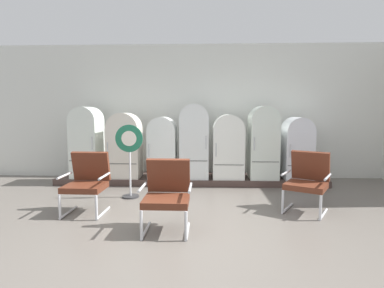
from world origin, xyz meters
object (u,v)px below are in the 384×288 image
at_px(refrigerator_0, 87,140).
at_px(refrigerator_5, 263,140).
at_px(refrigerator_3, 194,139).
at_px(refrigerator_4, 228,145).
at_px(refrigerator_2, 163,146).
at_px(armchair_right, 307,179).
at_px(armchair_left, 87,180).
at_px(refrigerator_1, 125,144).
at_px(refrigerator_6, 297,146).
at_px(armchair_center, 167,192).
at_px(sign_stand, 130,160).

bearing_deg(refrigerator_0, refrigerator_5, -0.27).
relative_size(refrigerator_3, refrigerator_4, 1.16).
relative_size(refrigerator_2, armchair_right, 1.41).
bearing_deg(armchair_left, refrigerator_1, 87.58).
height_order(refrigerator_6, armchair_right, refrigerator_6).
height_order(refrigerator_1, refrigerator_5, refrigerator_5).
relative_size(refrigerator_1, refrigerator_3, 0.88).
xyz_separation_m(refrigerator_4, armchair_right, (1.15, -1.88, -0.35)).
distance_m(refrigerator_0, armchair_right, 4.76).
xyz_separation_m(armchair_left, armchair_center, (1.37, -0.69, 0.00)).
bearing_deg(armchair_right, refrigerator_4, 121.42).
bearing_deg(refrigerator_2, refrigerator_5, 0.54).
relative_size(refrigerator_5, sign_stand, 1.16).
height_order(refrigerator_0, refrigerator_1, refrigerator_0).
relative_size(armchair_right, sign_stand, 0.70).
distance_m(refrigerator_2, refrigerator_3, 0.73).
relative_size(refrigerator_0, sign_stand, 1.15).
distance_m(refrigerator_1, armchair_center, 3.05).
distance_m(refrigerator_5, armchair_right, 1.96).
relative_size(refrigerator_5, armchair_center, 1.65).
distance_m(refrigerator_3, armchair_left, 2.68).
distance_m(refrigerator_0, refrigerator_3, 2.44).
bearing_deg(refrigerator_1, refrigerator_3, 0.08).
bearing_deg(refrigerator_1, armchair_right, -27.91).
relative_size(refrigerator_4, refrigerator_6, 1.04).
relative_size(refrigerator_0, refrigerator_4, 1.12).
height_order(refrigerator_3, refrigerator_5, refrigerator_3).
bearing_deg(refrigerator_6, refrigerator_0, 179.82).
relative_size(refrigerator_6, armchair_center, 1.40).
xyz_separation_m(refrigerator_5, armchair_center, (-1.81, -2.77, -0.46)).
bearing_deg(refrigerator_5, refrigerator_1, -179.51).
bearing_deg(refrigerator_2, sign_stand, -111.35).
height_order(refrigerator_4, armchair_center, refrigerator_4).
bearing_deg(refrigerator_2, refrigerator_1, -179.63).
xyz_separation_m(refrigerator_2, armchair_center, (0.43, -2.75, -0.33)).
distance_m(refrigerator_1, refrigerator_2, 0.86).
xyz_separation_m(refrigerator_2, armchair_left, (-0.94, -2.05, -0.33)).
bearing_deg(sign_stand, armchair_center, -60.38).
xyz_separation_m(refrigerator_3, refrigerator_5, (1.53, 0.02, -0.02)).
bearing_deg(refrigerator_3, armchair_left, -128.90).
distance_m(refrigerator_1, refrigerator_5, 3.10).
xyz_separation_m(refrigerator_1, sign_stand, (0.39, -1.17, -0.19)).
xyz_separation_m(armchair_right, sign_stand, (-3.08, 0.67, 0.18)).
xyz_separation_m(refrigerator_2, sign_stand, (-0.46, -1.18, -0.15)).
bearing_deg(sign_stand, refrigerator_1, 108.60).
distance_m(refrigerator_2, armchair_center, 2.80).
bearing_deg(armchair_right, refrigerator_5, 101.41).
xyz_separation_m(refrigerator_4, refrigerator_5, (0.77, -0.02, 0.11)).
bearing_deg(refrigerator_2, refrigerator_0, 178.69).
height_order(refrigerator_5, sign_stand, refrigerator_5).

